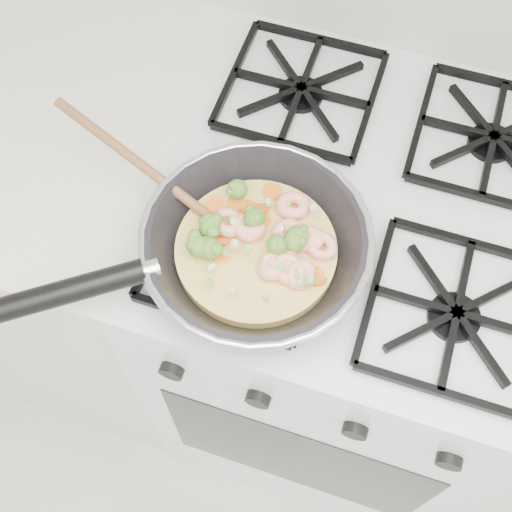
% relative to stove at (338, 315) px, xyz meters
% --- Properties ---
extents(stove, '(0.60, 0.60, 0.92)m').
position_rel_stove_xyz_m(stove, '(0.00, 0.00, 0.00)').
color(stove, white).
rests_on(stove, ground).
extents(skillet, '(0.47, 0.36, 0.10)m').
position_rel_stove_xyz_m(skillet, '(-0.13, -0.16, 0.50)').
color(skillet, black).
rests_on(skillet, stove).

